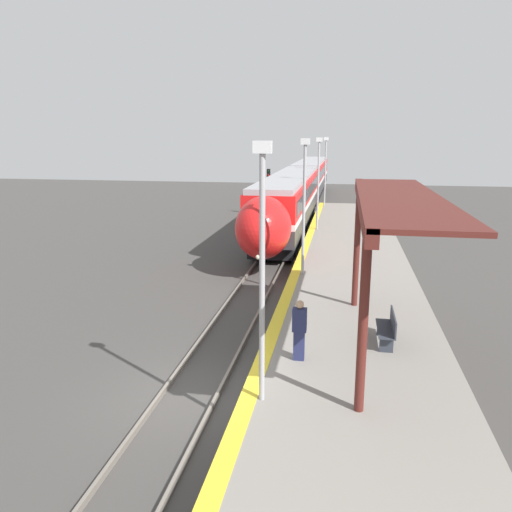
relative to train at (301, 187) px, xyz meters
name	(u,v)px	position (x,y,z in m)	size (l,w,h in m)	color
ground_plane	(189,398)	(0.00, -32.02, -2.28)	(120.00, 120.00, 0.00)	#423F3D
rail_left	(162,393)	(-0.72, -32.02, -2.20)	(0.08, 90.00, 0.15)	slate
rail_right	(216,398)	(0.72, -32.02, -2.20)	(0.08, 90.00, 0.15)	slate
train	(301,187)	(0.00, 0.00, 0.00)	(2.78, 44.07, 3.98)	black
platform_right	(355,395)	(4.18, -32.02, -1.80)	(5.11, 64.00, 0.96)	gray
platform_bench	(388,328)	(5.06, -29.86, -0.86)	(0.44, 1.52, 0.89)	#2D333D
person_waiting	(299,329)	(2.73, -31.27, -0.51)	(0.36, 0.22, 1.59)	navy
railway_signal	(268,187)	(-2.51, -2.14, 0.14)	(0.28, 0.28, 3.92)	#59595E
lamppost_near	(262,260)	(2.12, -33.40, 1.82)	(0.36, 0.20, 5.51)	#9E9EA3
lamppost_mid	(304,198)	(2.12, -23.01, 1.82)	(0.36, 0.20, 5.51)	#9E9EA3
lamppost_far	(318,178)	(2.12, -12.62, 1.82)	(0.36, 0.20, 5.51)	#9E9EA3
lamppost_farthest	(325,167)	(2.12, -2.23, 1.82)	(0.36, 0.20, 5.51)	#9E9EA3
station_canopy	(385,207)	(4.76, -30.09, 2.51)	(2.02, 9.79, 4.15)	#511E19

